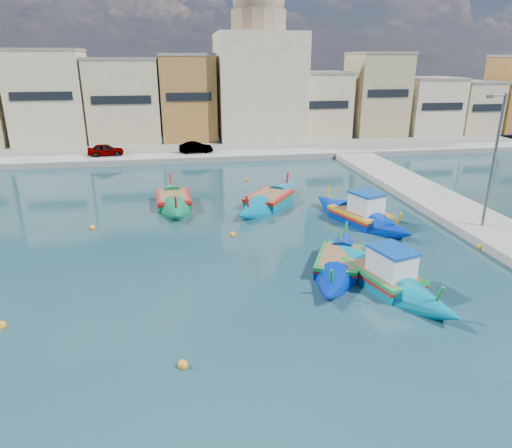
{
  "coord_description": "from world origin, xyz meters",
  "views": [
    {
      "loc": [
        0.2,
        -16.63,
        9.73
      ],
      "look_at": [
        4.0,
        6.0,
        1.4
      ],
      "focal_mm": 32.0,
      "sensor_mm": 36.0,
      "label": 1
    }
  ],
  "objects_px": {
    "luzzu_blue_south": "(339,264)",
    "quay_street_lamp": "(493,161)",
    "luzzu_turquoise_cabin": "(382,276)",
    "church_block": "(258,71)",
    "luzzu_cyan_mid": "(269,201)",
    "luzzu_green": "(174,201)",
    "luzzu_blue_cabin": "(360,216)"
  },
  "relations": [
    {
      "from": "luzzu_blue_south",
      "to": "quay_street_lamp",
      "type": "bearing_deg",
      "value": 17.94
    },
    {
      "from": "luzzu_cyan_mid",
      "to": "luzzu_blue_south",
      "type": "height_order",
      "value": "luzzu_cyan_mid"
    },
    {
      "from": "luzzu_turquoise_cabin",
      "to": "quay_street_lamp",
      "type": "bearing_deg",
      "value": 31.03
    },
    {
      "from": "church_block",
      "to": "luzzu_cyan_mid",
      "type": "relative_size",
      "value": 2.12
    },
    {
      "from": "church_block",
      "to": "luzzu_green",
      "type": "xyz_separation_m",
      "value": [
        -10.44,
        -25.44,
        -8.12
      ]
    },
    {
      "from": "quay_street_lamp",
      "to": "luzzu_blue_cabin",
      "type": "height_order",
      "value": "quay_street_lamp"
    },
    {
      "from": "luzzu_blue_south",
      "to": "luzzu_blue_cabin",
      "type": "bearing_deg",
      "value": 60.37
    },
    {
      "from": "luzzu_turquoise_cabin",
      "to": "luzzu_blue_cabin",
      "type": "xyz_separation_m",
      "value": [
        2.15,
        8.17,
        0.03
      ]
    },
    {
      "from": "quay_street_lamp",
      "to": "luzzu_cyan_mid",
      "type": "height_order",
      "value": "quay_street_lamp"
    },
    {
      "from": "luzzu_blue_south",
      "to": "luzzu_turquoise_cabin",
      "type": "bearing_deg",
      "value": -52.68
    },
    {
      "from": "luzzu_blue_cabin",
      "to": "luzzu_cyan_mid",
      "type": "xyz_separation_m",
      "value": [
        -4.96,
        4.5,
        -0.09
      ]
    },
    {
      "from": "luzzu_blue_cabin",
      "to": "luzzu_cyan_mid",
      "type": "relative_size",
      "value": 1.01
    },
    {
      "from": "church_block",
      "to": "luzzu_blue_cabin",
      "type": "height_order",
      "value": "church_block"
    },
    {
      "from": "church_block",
      "to": "luzzu_cyan_mid",
      "type": "distance_m",
      "value": 27.87
    },
    {
      "from": "quay_street_lamp",
      "to": "luzzu_blue_cabin",
      "type": "bearing_deg",
      "value": 153.66
    },
    {
      "from": "quay_street_lamp",
      "to": "luzzu_green",
      "type": "distance_m",
      "value": 20.24
    },
    {
      "from": "luzzu_turquoise_cabin",
      "to": "luzzu_cyan_mid",
      "type": "xyz_separation_m",
      "value": [
        -2.81,
        12.67,
        -0.06
      ]
    },
    {
      "from": "luzzu_green",
      "to": "luzzu_blue_south",
      "type": "relative_size",
      "value": 1.02
    },
    {
      "from": "luzzu_turquoise_cabin",
      "to": "luzzu_green",
      "type": "height_order",
      "value": "luzzu_turquoise_cabin"
    },
    {
      "from": "luzzu_green",
      "to": "luzzu_blue_south",
      "type": "height_order",
      "value": "luzzu_green"
    },
    {
      "from": "quay_street_lamp",
      "to": "luzzu_turquoise_cabin",
      "type": "height_order",
      "value": "quay_street_lamp"
    },
    {
      "from": "luzzu_cyan_mid",
      "to": "luzzu_blue_cabin",
      "type": "bearing_deg",
      "value": -42.24
    },
    {
      "from": "quay_street_lamp",
      "to": "luzzu_blue_cabin",
      "type": "relative_size",
      "value": 0.88
    },
    {
      "from": "luzzu_cyan_mid",
      "to": "luzzu_turquoise_cabin",
      "type": "bearing_deg",
      "value": -77.5
    },
    {
      "from": "church_block",
      "to": "quay_street_lamp",
      "type": "bearing_deg",
      "value": -77.65
    },
    {
      "from": "quay_street_lamp",
      "to": "luzzu_blue_south",
      "type": "bearing_deg",
      "value": -162.06
    },
    {
      "from": "luzzu_cyan_mid",
      "to": "luzzu_blue_south",
      "type": "distance_m",
      "value": 10.89
    },
    {
      "from": "church_block",
      "to": "luzzu_turquoise_cabin",
      "type": "xyz_separation_m",
      "value": [
        -0.98,
        -39.07,
        -8.05
      ]
    },
    {
      "from": "quay_street_lamp",
      "to": "luzzu_green",
      "type": "xyz_separation_m",
      "value": [
        -17.88,
        8.56,
        -4.05
      ]
    },
    {
      "from": "luzzu_blue_south",
      "to": "luzzu_cyan_mid",
      "type": "bearing_deg",
      "value": 97.28
    },
    {
      "from": "church_block",
      "to": "quay_street_lamp",
      "type": "xyz_separation_m",
      "value": [
        7.44,
        -34.0,
        -4.07
      ]
    },
    {
      "from": "quay_street_lamp",
      "to": "church_block",
      "type": "bearing_deg",
      "value": 102.35
    }
  ]
}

